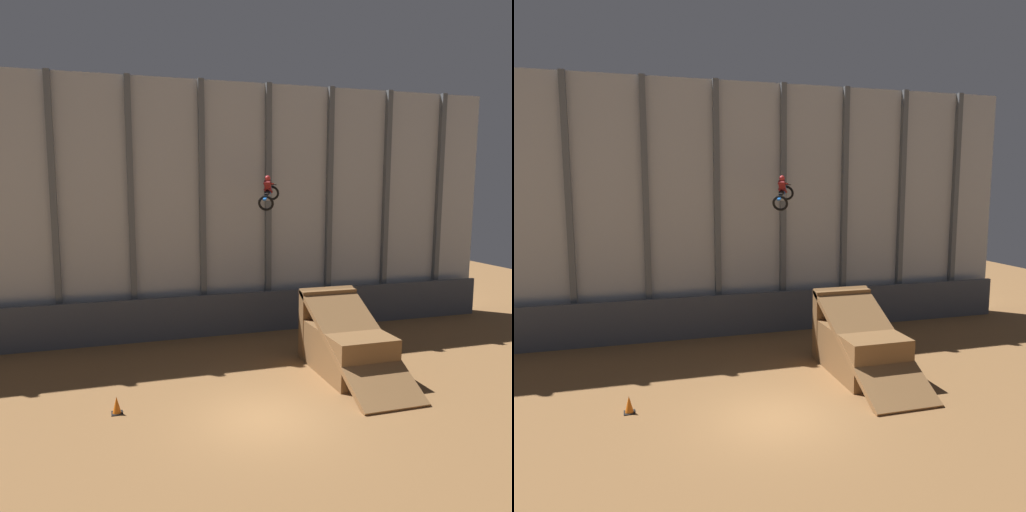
# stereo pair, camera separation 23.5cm
# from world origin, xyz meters

# --- Properties ---
(ground_plane) EXTENTS (60.00, 60.00, 0.00)m
(ground_plane) POSITION_xyz_m (0.00, 0.00, 0.00)
(ground_plane) COLOR olive
(arena_back_wall) EXTENTS (32.00, 0.40, 12.38)m
(arena_back_wall) POSITION_xyz_m (0.00, 9.99, 6.19)
(arena_back_wall) COLOR silver
(arena_back_wall) RESTS_ON ground_plane
(lower_barrier) EXTENTS (31.36, 0.20, 2.07)m
(lower_barrier) POSITION_xyz_m (0.00, 9.23, 1.04)
(lower_barrier) COLOR #474C56
(lower_barrier) RESTS_ON ground_plane
(dirt_ramp) EXTENTS (2.47, 5.90, 3.14)m
(dirt_ramp) POSITION_xyz_m (4.44, 3.19, 1.06)
(dirt_ramp) COLOR brown
(dirt_ramp) RESTS_ON ground_plane
(rider_bike_solo) EXTENTS (1.46, 1.83, 1.65)m
(rider_bike_solo) POSITION_xyz_m (2.70, 7.71, 7.02)
(rider_bike_solo) COLOR black
(traffic_cone_near_ramp) EXTENTS (0.36, 0.36, 0.58)m
(traffic_cone_near_ramp) POSITION_xyz_m (-4.44, 1.73, 0.28)
(traffic_cone_near_ramp) COLOR black
(traffic_cone_near_ramp) RESTS_ON ground_plane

